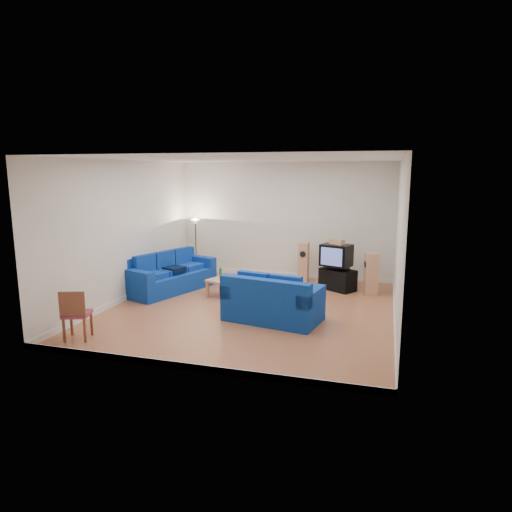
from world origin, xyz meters
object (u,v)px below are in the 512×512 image
(sofa_three_seat, at_px, (168,277))
(coffee_table, at_px, (232,283))
(tv_stand, at_px, (338,279))
(television, at_px, (336,255))
(sofa_loveseat, at_px, (272,304))

(sofa_three_seat, height_order, coffee_table, sofa_three_seat)
(sofa_three_seat, relative_size, tv_stand, 2.97)
(coffee_table, height_order, television, television)
(coffee_table, xyz_separation_m, tv_stand, (2.29, 1.51, -0.11))
(tv_stand, xyz_separation_m, television, (-0.05, -0.06, 0.63))
(television, bearing_deg, sofa_three_seat, -143.99)
(tv_stand, bearing_deg, sofa_loveseat, -76.44)
(television, bearing_deg, sofa_loveseat, -89.14)
(coffee_table, bearing_deg, sofa_loveseat, -45.09)
(sofa_loveseat, bearing_deg, coffee_table, 145.31)
(sofa_three_seat, relative_size, coffee_table, 1.99)
(sofa_loveseat, xyz_separation_m, tv_stand, (1.00, 2.81, -0.09))
(sofa_three_seat, distance_m, television, 4.23)
(sofa_three_seat, distance_m, sofa_loveseat, 3.46)
(sofa_loveseat, bearing_deg, sofa_three_seat, 163.13)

